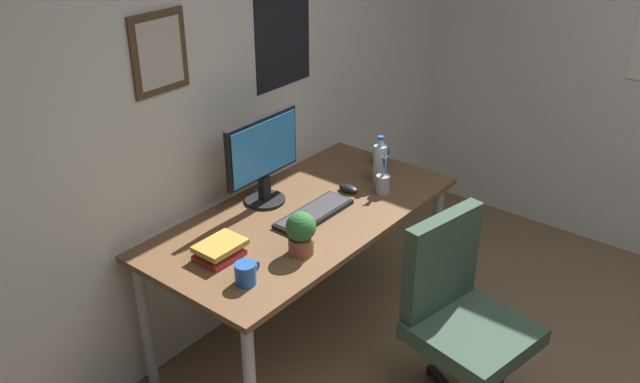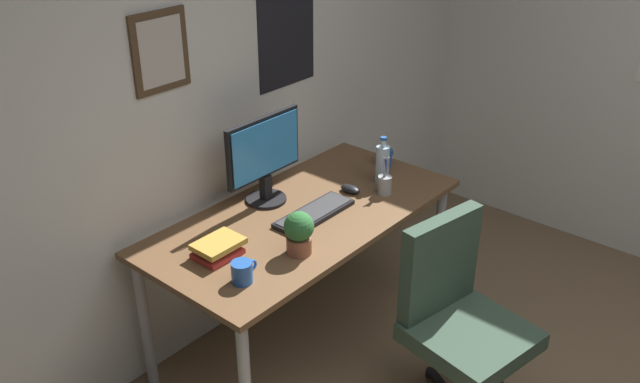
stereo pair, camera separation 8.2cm
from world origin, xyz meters
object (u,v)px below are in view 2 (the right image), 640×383
object	(u,v)px
keyboard	(314,213)
coffee_mug_near	(242,272)
computer_mouse	(350,189)
pen_cup	(385,184)
potted_plant	(299,232)
office_chair	(457,315)
book_stack_left	(218,248)
coffee_mug_far	(385,157)
monitor	(264,156)
water_bottle	(382,164)

from	to	relation	value
keyboard	coffee_mug_near	bearing A→B (deg)	-167.31
computer_mouse	pen_cup	distance (m)	0.17
keyboard	potted_plant	distance (m)	0.34
office_chair	computer_mouse	size ratio (longest dim) A/B	8.64
keyboard	potted_plant	size ratio (longest dim) A/B	2.21
keyboard	book_stack_left	distance (m)	0.53
coffee_mug_far	pen_cup	size ratio (longest dim) A/B	0.58
pen_cup	coffee_mug_far	bearing A→B (deg)	34.95
monitor	coffee_mug_far	distance (m)	0.77
pen_cup	book_stack_left	bearing A→B (deg)	167.16
keyboard	computer_mouse	xyz separation A→B (m)	(0.30, 0.02, 0.01)
coffee_mug_near	office_chair	bearing A→B (deg)	-44.85
computer_mouse	coffee_mug_far	size ratio (longest dim) A/B	0.96
water_bottle	coffee_mug_far	xyz separation A→B (m)	(0.18, 0.11, -0.06)
monitor	coffee_mug_near	size ratio (longest dim) A/B	3.68
office_chair	monitor	distance (m)	1.15
keyboard	coffee_mug_far	bearing A→B (deg)	6.42
computer_mouse	monitor	bearing A→B (deg)	142.10
office_chair	coffee_mug_far	size ratio (longest dim) A/B	8.25
office_chair	pen_cup	distance (m)	0.79
computer_mouse	office_chair	bearing A→B (deg)	-107.94
coffee_mug_near	pen_cup	xyz separation A→B (m)	(0.99, 0.01, 0.01)
computer_mouse	book_stack_left	bearing A→B (deg)	175.06
water_bottle	coffee_mug_far	bearing A→B (deg)	30.99
coffee_mug_near	monitor	bearing A→B (deg)	36.81
coffee_mug_near	pen_cup	distance (m)	0.99
water_bottle	coffee_mug_far	distance (m)	0.22
computer_mouse	coffee_mug_near	world-z (taller)	coffee_mug_near
coffee_mug_near	book_stack_left	bearing A→B (deg)	72.42
coffee_mug_near	book_stack_left	distance (m)	0.24
book_stack_left	water_bottle	bearing A→B (deg)	-7.01
coffee_mug_far	water_bottle	bearing A→B (deg)	-149.01
coffee_mug_near	water_bottle	bearing A→B (deg)	5.20
office_chair	coffee_mug_near	world-z (taller)	office_chair
water_bottle	office_chair	bearing A→B (deg)	-121.55
coffee_mug_near	coffee_mug_far	distance (m)	1.29
monitor	book_stack_left	xyz separation A→B (m)	(-0.48, -0.19, -0.20)
office_chair	water_bottle	world-z (taller)	water_bottle
pen_cup	office_chair	bearing A→B (deg)	-118.67
monitor	potted_plant	xyz separation A→B (m)	(-0.25, -0.44, -0.13)
monitor	book_stack_left	size ratio (longest dim) A/B	2.23
computer_mouse	potted_plant	world-z (taller)	potted_plant
water_bottle	pen_cup	size ratio (longest dim) A/B	1.26
computer_mouse	book_stack_left	world-z (taller)	book_stack_left
keyboard	office_chair	bearing A→B (deg)	-86.65
water_bottle	coffee_mug_near	bearing A→B (deg)	-174.80
water_bottle	coffee_mug_near	xyz separation A→B (m)	(-1.09, -0.10, -0.06)
potted_plant	coffee_mug_far	bearing A→B (deg)	13.86
coffee_mug_far	office_chair	bearing A→B (deg)	-126.94
water_bottle	keyboard	bearing A→B (deg)	176.03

